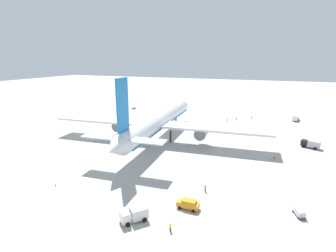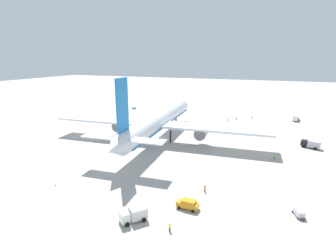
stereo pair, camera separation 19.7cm
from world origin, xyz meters
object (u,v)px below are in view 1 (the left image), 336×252
object	(u,v)px
airliner	(159,121)
traffic_cone_0	(259,133)
ground_worker_4	(205,188)
traffic_cone_1	(55,185)
ground_worker_1	(252,117)
baggage_cart_1	(134,108)
traffic_cone_3	(122,113)
ground_worker_0	(275,156)
ground_worker_5	(170,227)
service_van	(188,204)
ground_worker_3	(227,119)
baggage_cart_2	(299,212)
traffic_cone_2	(101,120)
service_truck_1	(134,214)
service_truck_0	(296,118)
service_truck_2	(311,144)
ground_worker_2	(236,119)

from	to	relation	value
airliner	traffic_cone_0	size ratio (longest dim) A/B	146.10
ground_worker_4	traffic_cone_1	bearing A→B (deg)	107.17
ground_worker_1	traffic_cone_1	size ratio (longest dim) A/B	3.01
airliner	baggage_cart_1	distance (m)	65.16
ground_worker_1	traffic_cone_3	world-z (taller)	ground_worker_1
ground_worker_4	traffic_cone_3	world-z (taller)	ground_worker_4
baggage_cart_1	ground_worker_0	xyz separation A→B (m)	(-56.35, -79.55, 0.19)
ground_worker_0	ground_worker_5	bearing A→B (deg)	158.67
service_van	ground_worker_1	xyz separation A→B (m)	(90.70, -5.50, -0.19)
ground_worker_4	ground_worker_3	bearing A→B (deg)	5.43
traffic_cone_3	baggage_cart_2	bearing A→B (deg)	-130.85
baggage_cart_2	ground_worker_4	bearing A→B (deg)	82.15
ground_worker_4	traffic_cone_2	xyz separation A→B (m)	(50.17, 64.41, -0.64)
service_truck_1	traffic_cone_3	bearing A→B (deg)	32.45
service_truck_0	ground_worker_4	bearing A→B (deg)	164.21
service_truck_1	service_van	distance (m)	11.25
airliner	ground_worker_1	bearing A→B (deg)	-30.46
traffic_cone_1	traffic_cone_2	xyz separation A→B (m)	(60.72, 30.25, 0.00)
service_truck_2	traffic_cone_3	world-z (taller)	service_truck_2
baggage_cart_2	ground_worker_2	distance (m)	81.51
service_van	traffic_cone_3	xyz separation A→B (m)	(77.45, 62.34, -0.76)
ground_worker_3	traffic_cone_3	xyz separation A→B (m)	(-3.38, 57.00, -0.57)
ground_worker_1	ground_worker_2	xyz separation A→B (m)	(-6.81, 6.81, 0.01)
ground_worker_3	ground_worker_4	xyz separation A→B (m)	(-72.70, -6.91, 0.07)
airliner	service_truck_2	bearing A→B (deg)	-78.05
traffic_cone_3	ground_worker_5	bearing A→B (deg)	-144.27
ground_worker_5	traffic_cone_2	size ratio (longest dim) A/B	2.95
service_truck_1	baggage_cart_2	xyz separation A→B (m)	(13.14, -29.13, -0.67)
ground_worker_5	traffic_cone_2	world-z (taller)	ground_worker_5
ground_worker_4	traffic_cone_2	distance (m)	81.65
traffic_cone_2	service_truck_1	bearing A→B (deg)	-140.37
baggage_cart_1	ground_worker_3	bearing A→B (deg)	-100.99
traffic_cone_3	ground_worker_2	bearing A→B (deg)	-83.98
airliner	ground_worker_0	xyz separation A→B (m)	(-4.71, -40.40, -6.57)
ground_worker_2	ground_worker_4	world-z (taller)	ground_worker_4
ground_worker_3	traffic_cone_2	size ratio (longest dim) A/B	3.02
service_truck_0	ground_worker_1	distance (m)	20.66
airliner	service_truck_2	world-z (taller)	airliner
traffic_cone_1	service_van	bearing A→B (deg)	-85.75
baggage_cart_2	ground_worker_0	world-z (taller)	ground_worker_0
ground_worker_3	traffic_cone_2	world-z (taller)	ground_worker_3
traffic_cone_2	ground_worker_5	bearing A→B (deg)	-136.94
baggage_cart_2	traffic_cone_2	size ratio (longest dim) A/B	6.50
ground_worker_4	traffic_cone_0	xyz separation A→B (m)	(54.94, -8.73, -0.64)
service_truck_2	ground_worker_5	xyz separation A→B (m)	(-59.54, 28.65, -0.63)
ground_worker_1	traffic_cone_0	world-z (taller)	ground_worker_1
service_truck_1	service_van	xyz separation A→B (m)	(7.67, -8.22, -0.41)
service_truck_0	traffic_cone_2	bearing A→B (deg)	111.97
baggage_cart_1	ground_worker_0	distance (m)	97.49
traffic_cone_0	ground_worker_0	bearing A→B (deg)	-167.55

